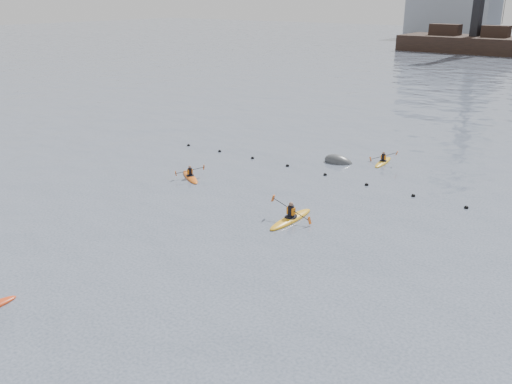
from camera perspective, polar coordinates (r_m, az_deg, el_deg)
float_line at (r=33.03m, az=13.98°, el=0.27°), size 33.24×0.73×0.24m
kayaker_2 at (r=34.41m, az=-6.94°, el=1.64°), size 2.73×1.97×0.91m
kayaker_3 at (r=27.78m, az=3.68°, el=-2.77°), size 2.42×3.54×1.27m
kayaker_5 at (r=38.25m, az=13.23°, el=3.13°), size 1.95×2.87×1.08m
mooring_buoy at (r=37.80m, az=8.70°, el=3.10°), size 2.42×1.68×1.42m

